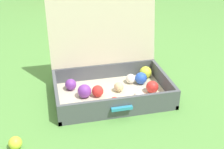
# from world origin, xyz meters

# --- Properties ---
(ground_plane) EXTENTS (16.00, 16.00, 0.00)m
(ground_plane) POSITION_xyz_m (0.00, 0.00, 0.00)
(ground_plane) COLOR #569342
(open_suitcase) EXTENTS (0.64, 0.51, 0.53)m
(open_suitcase) POSITION_xyz_m (-0.08, -0.01, 0.11)
(open_suitcase) COLOR beige
(open_suitcase) RESTS_ON ground
(stray_ball_on_grass) EXTENTS (0.06, 0.06, 0.06)m
(stray_ball_on_grass) POSITION_xyz_m (-0.61, -0.40, 0.03)
(stray_ball_on_grass) COLOR #CCDB38
(stray_ball_on_grass) RESTS_ON ground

